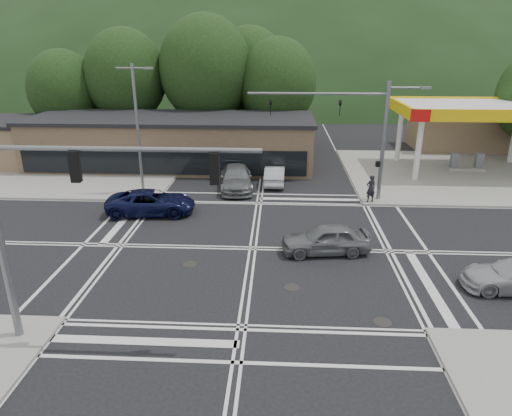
{
  "coord_description": "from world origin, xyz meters",
  "views": [
    {
      "loc": [
        1.33,
        -22.01,
        10.39
      ],
      "look_at": [
        0.05,
        2.43,
        1.4
      ],
      "focal_mm": 32.0,
      "sensor_mm": 36.0,
      "label": 1
    }
  ],
  "objects_px": {
    "car_blue_west": "(151,202)",
    "car_queue_a": "(275,175)",
    "car_queue_b": "(294,152)",
    "car_northbound": "(236,178)",
    "car_grey_center": "(326,239)",
    "pedestrian": "(371,189)"
  },
  "relations": [
    {
      "from": "car_blue_west",
      "to": "car_grey_center",
      "type": "bearing_deg",
      "value": -121.82
    },
    {
      "from": "car_grey_center",
      "to": "car_queue_a",
      "type": "bearing_deg",
      "value": -174.09
    },
    {
      "from": "car_blue_west",
      "to": "car_queue_b",
      "type": "height_order",
      "value": "car_queue_b"
    },
    {
      "from": "car_grey_center",
      "to": "car_queue_a",
      "type": "xyz_separation_m",
      "value": [
        -2.8,
        12.08,
        -0.07
      ]
    },
    {
      "from": "car_grey_center",
      "to": "pedestrian",
      "type": "xyz_separation_m",
      "value": [
        3.7,
        7.8,
        0.3
      ]
    },
    {
      "from": "car_blue_west",
      "to": "car_grey_center",
      "type": "height_order",
      "value": "car_grey_center"
    },
    {
      "from": "car_queue_a",
      "to": "car_queue_b",
      "type": "xyz_separation_m",
      "value": [
        1.66,
        7.46,
        0.1
      ]
    },
    {
      "from": "car_queue_b",
      "to": "car_northbound",
      "type": "bearing_deg",
      "value": 56.51
    },
    {
      "from": "car_grey_center",
      "to": "car_queue_b",
      "type": "xyz_separation_m",
      "value": [
        -1.13,
        19.54,
        0.03
      ]
    },
    {
      "from": "car_blue_west",
      "to": "car_queue_b",
      "type": "relative_size",
      "value": 1.16
    },
    {
      "from": "pedestrian",
      "to": "car_queue_b",
      "type": "bearing_deg",
      "value": -86.93
    },
    {
      "from": "car_blue_west",
      "to": "car_queue_a",
      "type": "bearing_deg",
      "value": -53.96
    },
    {
      "from": "car_queue_a",
      "to": "car_queue_b",
      "type": "height_order",
      "value": "car_queue_b"
    },
    {
      "from": "car_queue_b",
      "to": "car_grey_center",
      "type": "bearing_deg",
      "value": 86.79
    },
    {
      "from": "car_blue_west",
      "to": "car_grey_center",
      "type": "xyz_separation_m",
      "value": [
        10.54,
        -5.14,
        0.01
      ]
    },
    {
      "from": "car_queue_b",
      "to": "car_northbound",
      "type": "height_order",
      "value": "car_northbound"
    },
    {
      "from": "car_blue_west",
      "to": "car_queue_a",
      "type": "distance_m",
      "value": 10.4
    },
    {
      "from": "car_queue_a",
      "to": "car_northbound",
      "type": "relative_size",
      "value": 0.76
    },
    {
      "from": "pedestrian",
      "to": "car_northbound",
      "type": "bearing_deg",
      "value": -36.53
    },
    {
      "from": "car_grey_center",
      "to": "car_northbound",
      "type": "height_order",
      "value": "car_northbound"
    },
    {
      "from": "car_queue_a",
      "to": "pedestrian",
      "type": "bearing_deg",
      "value": 147.72
    },
    {
      "from": "car_blue_west",
      "to": "pedestrian",
      "type": "height_order",
      "value": "pedestrian"
    }
  ]
}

